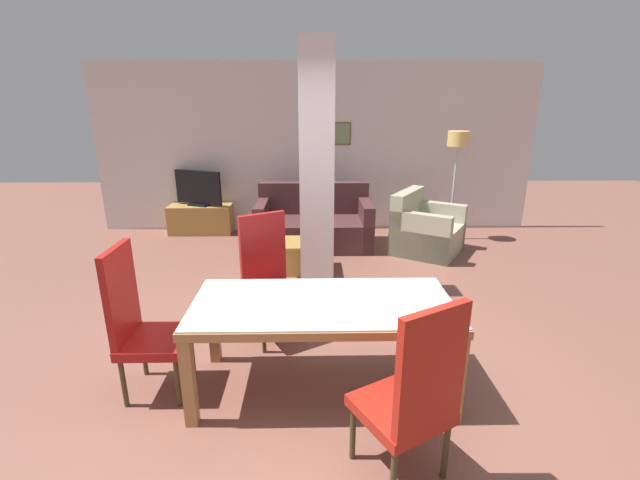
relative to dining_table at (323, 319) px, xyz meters
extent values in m
plane|color=brown|center=(0.00, 0.00, -0.58)|extent=(18.00, 18.00, 0.00)
cube|color=silver|center=(0.00, 4.40, 0.77)|extent=(7.20, 0.06, 2.70)
cube|color=brown|center=(0.35, 4.36, 1.02)|extent=(0.44, 0.02, 0.36)
cube|color=gray|center=(0.35, 4.34, 1.02)|extent=(0.40, 0.01, 0.32)
cube|color=silver|center=(-0.02, 1.76, 0.77)|extent=(0.36, 0.32, 2.70)
cube|color=#A17041|center=(0.00, -0.40, 0.10)|extent=(1.88, 0.06, 0.06)
cube|color=#A17041|center=(0.00, 0.40, 0.10)|extent=(1.88, 0.06, 0.06)
cube|color=#A17041|center=(-0.91, 0.00, 0.10)|extent=(0.06, 0.73, 0.06)
cube|color=#A17041|center=(0.91, 0.00, 0.10)|extent=(0.06, 0.73, 0.06)
cube|color=silver|center=(0.00, 0.00, 0.13)|extent=(1.86, 0.83, 0.01)
cube|color=#A17041|center=(-0.89, -0.38, -0.26)|extent=(0.08, 0.08, 0.65)
cube|color=#A17041|center=(0.89, -0.38, -0.26)|extent=(0.08, 0.08, 0.65)
cube|color=#A17041|center=(-0.89, 0.38, -0.26)|extent=(0.08, 0.08, 0.65)
cube|color=#A17041|center=(0.89, 0.38, -0.26)|extent=(0.08, 0.08, 0.65)
cube|color=maroon|center=(-0.42, 0.75, -0.17)|extent=(0.63, 0.63, 0.07)
cube|color=maroon|center=(-0.52, 0.92, 0.21)|extent=(0.40, 0.26, 0.69)
cylinder|color=#41371E|center=(-0.16, 0.67, -0.39)|extent=(0.04, 0.04, 0.38)
cylinder|color=#41371E|center=(-0.49, 0.49, -0.39)|extent=(0.04, 0.04, 0.38)
cylinder|color=#41371E|center=(-0.35, 1.00, -0.39)|extent=(0.04, 0.04, 0.38)
cylinder|color=#41371E|center=(-0.68, 0.82, -0.39)|extent=(0.04, 0.04, 0.38)
cube|color=maroon|center=(-1.22, 0.00, -0.17)|extent=(0.46, 0.46, 0.07)
cube|color=maroon|center=(-1.42, 0.00, 0.21)|extent=(0.05, 0.44, 0.69)
cylinder|color=#41371E|center=(-1.03, 0.19, -0.39)|extent=(0.04, 0.04, 0.38)
cylinder|color=#41371E|center=(-1.03, -0.19, -0.39)|extent=(0.04, 0.04, 0.38)
cylinder|color=#41371E|center=(-1.41, 0.19, -0.39)|extent=(0.04, 0.04, 0.38)
cylinder|color=#41371E|center=(-1.41, -0.19, -0.39)|extent=(0.04, 0.04, 0.38)
cube|color=#A11E12|center=(0.42, -0.77, -0.17)|extent=(0.63, 0.63, 0.07)
cube|color=#A11E12|center=(0.52, -0.94, 0.21)|extent=(0.41, 0.25, 0.69)
cylinder|color=#41371E|center=(0.16, -0.69, -0.39)|extent=(0.04, 0.04, 0.38)
cylinder|color=#41371E|center=(0.50, -0.51, -0.39)|extent=(0.04, 0.04, 0.38)
cylinder|color=#41371E|center=(0.35, -1.02, -0.39)|extent=(0.04, 0.04, 0.38)
cylinder|color=#41371E|center=(0.68, -0.84, -0.39)|extent=(0.04, 0.04, 0.38)
cube|color=#49282B|center=(-0.04, 3.40, -0.37)|extent=(1.70, 0.94, 0.42)
cube|color=#49282B|center=(-0.04, 3.78, 0.08)|extent=(1.70, 0.18, 0.49)
cube|color=#49282B|center=(0.73, 3.40, -0.24)|extent=(0.16, 0.94, 0.69)
cube|color=#49282B|center=(-0.82, 3.40, -0.24)|extent=(0.16, 0.94, 0.69)
cube|color=#A7A589|center=(1.60, 3.10, -0.38)|extent=(1.21, 1.24, 0.40)
cube|color=#A7A589|center=(1.32, 3.28, 0.05)|extent=(0.65, 0.88, 0.47)
cube|color=#A7A589|center=(1.81, 3.43, -0.25)|extent=(0.80, 0.57, 0.66)
cube|color=#A7A589|center=(1.40, 2.77, -0.25)|extent=(0.80, 0.57, 0.66)
cube|color=olive|center=(-0.17, 2.40, -0.21)|extent=(0.57, 0.54, 0.04)
cube|color=olive|center=(-0.17, 2.40, -0.41)|extent=(0.49, 0.46, 0.35)
cylinder|color=#194C23|center=(-0.06, 2.28, -0.10)|extent=(0.07, 0.07, 0.19)
cylinder|color=#194C23|center=(-0.06, 2.28, 0.03)|extent=(0.03, 0.03, 0.07)
cylinder|color=#B7B7BC|center=(-0.06, 2.28, 0.08)|extent=(0.03, 0.03, 0.01)
cube|color=#A67C3D|center=(-1.92, 4.12, -0.35)|extent=(1.02, 0.40, 0.47)
cube|color=black|center=(-1.92, 4.12, -0.10)|extent=(0.39, 0.31, 0.03)
cube|color=black|center=(-1.92, 4.12, 0.19)|extent=(0.80, 0.36, 0.54)
cylinder|color=#B7B7BC|center=(2.12, 3.71, -0.57)|extent=(0.28, 0.28, 0.02)
cylinder|color=#B7B7BC|center=(2.12, 3.71, 0.16)|extent=(0.04, 0.04, 1.44)
cylinder|color=#E5BC66|center=(2.12, 3.71, 0.99)|extent=(0.31, 0.31, 0.22)
camera|label=1|loc=(-0.07, -2.77, 1.49)|focal=24.00mm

